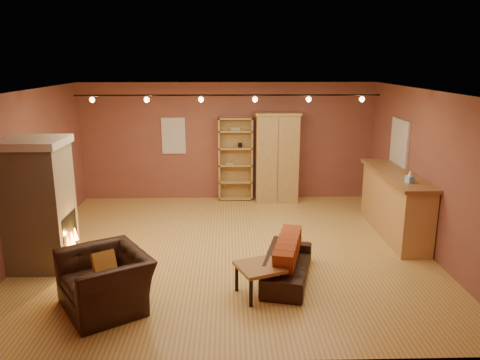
{
  "coord_description": "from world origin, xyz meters",
  "views": [
    {
      "loc": [
        -0.01,
        -7.85,
        3.3
      ],
      "look_at": [
        0.2,
        0.2,
        1.23
      ],
      "focal_mm": 35.0,
      "sensor_mm": 36.0,
      "label": 1
    }
  ],
  "objects_px": {
    "armoire": "(277,157)",
    "coffee_table": "(260,270)",
    "fireplace": "(39,204)",
    "bar_counter": "(395,203)",
    "armchair": "(105,272)",
    "loveseat": "(288,259)",
    "bookcase": "(236,158)"
  },
  "relations": [
    {
      "from": "armoire",
      "to": "coffee_table",
      "type": "distance_m",
      "value": 4.79
    },
    {
      "from": "fireplace",
      "to": "coffee_table",
      "type": "distance_m",
      "value": 3.71
    },
    {
      "from": "bar_counter",
      "to": "armchair",
      "type": "bearing_deg",
      "value": -151.38
    },
    {
      "from": "fireplace",
      "to": "armoire",
      "type": "height_order",
      "value": "armoire"
    },
    {
      "from": "loveseat",
      "to": "bar_counter",
      "type": "bearing_deg",
      "value": -36.6
    },
    {
      "from": "bookcase",
      "to": "armoire",
      "type": "relative_size",
      "value": 0.94
    },
    {
      "from": "armchair",
      "to": "coffee_table",
      "type": "height_order",
      "value": "armchair"
    },
    {
      "from": "armoire",
      "to": "fireplace",
      "type": "bearing_deg",
      "value": -139.51
    },
    {
      "from": "fireplace",
      "to": "armchair",
      "type": "bearing_deg",
      "value": -45.92
    },
    {
      "from": "armchair",
      "to": "coffee_table",
      "type": "xyz_separation_m",
      "value": [
        2.12,
        0.29,
        -0.13
      ]
    },
    {
      "from": "armoire",
      "to": "loveseat",
      "type": "bearing_deg",
      "value": -93.44
    },
    {
      "from": "fireplace",
      "to": "armchair",
      "type": "relative_size",
      "value": 1.49
    },
    {
      "from": "fireplace",
      "to": "bookcase",
      "type": "bearing_deg",
      "value": 49.33
    },
    {
      "from": "fireplace",
      "to": "coffee_table",
      "type": "xyz_separation_m",
      "value": [
        3.47,
        -1.11,
        -0.67
      ]
    },
    {
      "from": "bookcase",
      "to": "armoire",
      "type": "xyz_separation_m",
      "value": [
        0.98,
        -0.16,
        0.05
      ]
    },
    {
      "from": "armoire",
      "to": "loveseat",
      "type": "distance_m",
      "value": 4.27
    },
    {
      "from": "bookcase",
      "to": "armchair",
      "type": "distance_m",
      "value": 5.49
    },
    {
      "from": "armchair",
      "to": "loveseat",
      "type": "bearing_deg",
      "value": 73.99
    },
    {
      "from": "loveseat",
      "to": "coffee_table",
      "type": "relative_size",
      "value": 2.12
    },
    {
      "from": "bar_counter",
      "to": "coffee_table",
      "type": "xyz_separation_m",
      "value": [
        -2.77,
        -2.37,
        -0.23
      ]
    },
    {
      "from": "armchair",
      "to": "coffee_table",
      "type": "relative_size",
      "value": 1.82
    },
    {
      "from": "bookcase",
      "to": "armoire",
      "type": "distance_m",
      "value": 0.99
    },
    {
      "from": "loveseat",
      "to": "bookcase",
      "type": "bearing_deg",
      "value": 23.58
    },
    {
      "from": "armoire",
      "to": "bar_counter",
      "type": "bearing_deg",
      "value": -48.53
    },
    {
      "from": "armoire",
      "to": "loveseat",
      "type": "relative_size",
      "value": 1.28
    },
    {
      "from": "bookcase",
      "to": "coffee_table",
      "type": "relative_size",
      "value": 2.55
    },
    {
      "from": "fireplace",
      "to": "loveseat",
      "type": "xyz_separation_m",
      "value": [
        3.94,
        -0.62,
        -0.72
      ]
    },
    {
      "from": "bar_counter",
      "to": "armchair",
      "type": "xyz_separation_m",
      "value": [
        -4.88,
        -2.66,
        -0.1
      ]
    },
    {
      "from": "fireplace",
      "to": "bar_counter",
      "type": "distance_m",
      "value": 6.38
    },
    {
      "from": "armoire",
      "to": "bookcase",
      "type": "bearing_deg",
      "value": 170.49
    },
    {
      "from": "fireplace",
      "to": "bookcase",
      "type": "height_order",
      "value": "fireplace"
    },
    {
      "from": "bar_counter",
      "to": "loveseat",
      "type": "xyz_separation_m",
      "value": [
        -2.3,
        -1.88,
        -0.28
      ]
    }
  ]
}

